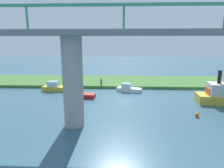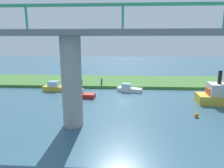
% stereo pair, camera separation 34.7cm
% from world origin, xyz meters
% --- Properties ---
extents(ground_plane, '(160.00, 160.00, 0.00)m').
position_xyz_m(ground_plane, '(0.00, 0.00, 0.00)').
color(ground_plane, '#386075').
extents(grassy_bank, '(80.00, 12.00, 0.50)m').
position_xyz_m(grassy_bank, '(0.00, -6.00, 0.25)').
color(grassy_bank, '#427533').
rests_on(grassy_bank, ground).
extents(bridge_pylon, '(2.05, 2.05, 9.23)m').
position_xyz_m(bridge_pylon, '(5.42, 16.60, 4.61)').
color(bridge_pylon, '#9E998E').
rests_on(bridge_pylon, ground).
extents(bridge_span, '(71.38, 4.30, 3.25)m').
position_xyz_m(bridge_span, '(5.42, 16.58, 9.72)').
color(bridge_span, slate).
rests_on(bridge_span, bridge_pylon).
extents(person_on_bank, '(0.41, 0.41, 1.39)m').
position_xyz_m(person_on_bank, '(4.34, -1.17, 1.20)').
color(person_on_bank, '#2D334C').
rests_on(person_on_bank, grassy_bank).
extents(mooring_post, '(0.20, 0.20, 0.88)m').
position_xyz_m(mooring_post, '(8.09, -0.90, 0.94)').
color(mooring_post, brown).
rests_on(mooring_post, grassy_bank).
extents(motorboat_white, '(4.28, 1.88, 1.39)m').
position_xyz_m(motorboat_white, '(6.84, 6.08, 0.50)').
color(motorboat_white, red).
rests_on(motorboat_white, ground).
extents(motorboat_red, '(5.19, 2.23, 1.69)m').
position_xyz_m(motorboat_red, '(12.16, 1.78, 0.60)').
color(motorboat_red, gold).
rests_on(motorboat_red, ground).
extents(houseboat_blue, '(4.51, 2.66, 1.42)m').
position_xyz_m(houseboat_blue, '(-0.79, 1.84, 0.51)').
color(houseboat_blue, white).
rests_on(houseboat_blue, ground).
extents(marker_buoy, '(0.50, 0.50, 0.50)m').
position_xyz_m(marker_buoy, '(-8.38, 13.62, 0.25)').
color(marker_buoy, orange).
rests_on(marker_buoy, ground).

